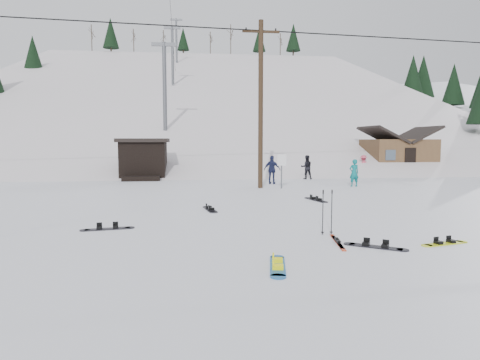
{
  "coord_description": "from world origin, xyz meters",
  "views": [
    {
      "loc": [
        -1.84,
        -9.12,
        2.61
      ],
      "look_at": [
        -0.32,
        3.83,
        1.4
      ],
      "focal_mm": 32.0,
      "sensor_mm": 36.0,
      "label": 1
    }
  ],
  "objects": [
    {
      "name": "ski_poles",
      "position": [
        1.93,
        2.24,
        0.64
      ],
      "size": [
        0.34,
        0.09,
        1.25
      ],
      "color": "black",
      "rests_on": "ground"
    },
    {
      "name": "trail_sign",
      "position": [
        3.1,
        13.58,
        1.27
      ],
      "size": [
        0.5,
        0.09,
        1.85
      ],
      "color": "#595B60",
      "rests_on": "ground"
    },
    {
      "name": "lift_tower_mid",
      "position": [
        -4.0,
        50.0,
        14.36
      ],
      "size": [
        2.2,
        0.36,
        8.0
      ],
      "color": "#595B60",
      "rests_on": "ski_slope"
    },
    {
      "name": "skier_pink",
      "position": [
        11.31,
        22.12,
        0.75
      ],
      "size": [
        1.1,
        0.87,
        1.49
      ],
      "primitive_type": "imported",
      "rotation": [
        0.0,
        0.0,
        3.52
      ],
      "color": "#C9475F",
      "rests_on": "ground"
    },
    {
      "name": "lift_hut",
      "position": [
        -5.0,
        20.94,
        1.36
      ],
      "size": [
        3.4,
        4.1,
        2.75
      ],
      "color": "black",
      "rests_on": "ground"
    },
    {
      "name": "utility_pole",
      "position": [
        2.0,
        14.0,
        4.68
      ],
      "size": [
        2.0,
        0.26,
        9.0
      ],
      "color": "#3A2819",
      "rests_on": "ground"
    },
    {
      "name": "skier_navy",
      "position": [
        3.06,
        16.04,
        0.86
      ],
      "size": [
        1.09,
        0.77,
        1.71
      ],
      "primitive_type": "imported",
      "rotation": [
        0.0,
        0.0,
        2.75
      ],
      "color": "#1B2145",
      "rests_on": "ground"
    },
    {
      "name": "skier_dark",
      "position": [
        5.99,
        19.0,
        0.81
      ],
      "size": [
        0.81,
        0.65,
        1.62
      ],
      "primitive_type": "imported",
      "rotation": [
        0.0,
        0.0,
        3.09
      ],
      "color": "black",
      "rests_on": "ground"
    },
    {
      "name": "board_scatter_a",
      "position": [
        -4.27,
        3.63,
        0.03
      ],
      "size": [
        1.54,
        0.51,
        0.11
      ],
      "rotation": [
        0.0,
        0.0,
        0.18
      ],
      "color": "black",
      "rests_on": "ground"
    },
    {
      "name": "board_scatter_e",
      "position": [
        4.53,
        0.8,
        0.03
      ],
      "size": [
        1.39,
        0.56,
        0.1
      ],
      "rotation": [
        0.0,
        0.0,
        0.25
      ],
      "color": "#E9F81B",
      "rests_on": "ground"
    },
    {
      "name": "treeline_crest",
      "position": [
        0.0,
        86.0,
        0.0
      ],
      "size": [
        50.0,
        6.0,
        10.0
      ],
      "primitive_type": null,
      "color": "black",
      "rests_on": "ski_slope"
    },
    {
      "name": "cabin",
      "position": [
        15.0,
        24.0,
        1.48
      ],
      "size": [
        5.39,
        4.4,
        3.77
      ],
      "color": "brown",
      "rests_on": "ground"
    },
    {
      "name": "ridge_right",
      "position": [
        38.0,
        50.0,
        -11.0
      ],
      "size": [
        45.66,
        93.98,
        54.59
      ],
      "primitive_type": "cube",
      "rotation": [
        0.21,
        -0.05,
        -0.12
      ],
      "color": "white",
      "rests_on": "ground"
    },
    {
      "name": "board_scatter_b",
      "position": [
        -1.11,
        6.86,
        0.03
      ],
      "size": [
        0.51,
        1.59,
        0.11
      ],
      "rotation": [
        0.0,
        0.0,
        1.73
      ],
      "color": "black",
      "rests_on": "ground"
    },
    {
      "name": "hero_skis",
      "position": [
        1.9,
        1.26,
        0.03
      ],
      "size": [
        0.38,
        1.75,
        0.09
      ],
      "rotation": [
        0.0,
        0.0,
        -0.16
      ],
      "color": "#AB2D11",
      "rests_on": "ground"
    },
    {
      "name": "ski_slope",
      "position": [
        0.0,
        55.0,
        -12.0
      ],
      "size": [
        60.0,
        85.24,
        65.97
      ],
      "primitive_type": "cube",
      "rotation": [
        0.31,
        0.0,
        0.0
      ],
      "color": "silver",
      "rests_on": "ground"
    },
    {
      "name": "lift_tower_near",
      "position": [
        -4.0,
        30.0,
        7.86
      ],
      "size": [
        2.2,
        0.36,
        8.0
      ],
      "color": "#595B60",
      "rests_on": "ski_slope"
    },
    {
      "name": "lift_tower_far",
      "position": [
        -4.0,
        70.0,
        20.86
      ],
      "size": [
        2.2,
        0.36,
        8.0
      ],
      "color": "#595B60",
      "rests_on": "ski_slope"
    },
    {
      "name": "hero_snowboard",
      "position": [
        -0.06,
        -0.63,
        0.03
      ],
      "size": [
        0.56,
        1.65,
        0.12
      ],
      "rotation": [
        0.0,
        0.0,
        1.38
      ],
      "color": "#1A62AE",
      "rests_on": "ground"
    },
    {
      "name": "ground",
      "position": [
        0.0,
        0.0,
        0.0
      ],
      "size": [
        200.0,
        200.0,
        0.0
      ],
      "primitive_type": "plane",
      "color": "white",
      "rests_on": "ground"
    },
    {
      "name": "board_scatter_f",
      "position": [
        3.62,
        8.9,
        0.03
      ],
      "size": [
        0.65,
        1.68,
        0.12
      ],
      "rotation": [
        0.0,
        0.0,
        1.81
      ],
      "color": "black",
      "rests_on": "ground"
    },
    {
      "name": "board_scatter_d",
      "position": [
        2.65,
        0.68,
        0.03
      ],
      "size": [
        1.33,
        1.01,
        0.11
      ],
      "rotation": [
        0.0,
        0.0,
        -0.61
      ],
      "color": "black",
      "rests_on": "ground"
    },
    {
      "name": "skier_teal",
      "position": [
        7.41,
        14.12,
        0.77
      ],
      "size": [
        0.6,
        0.43,
        1.55
      ],
      "primitive_type": "imported",
      "rotation": [
        0.0,
        0.0,
        3.25
      ],
      "color": "#0B6C6F",
      "rests_on": "ground"
    }
  ]
}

